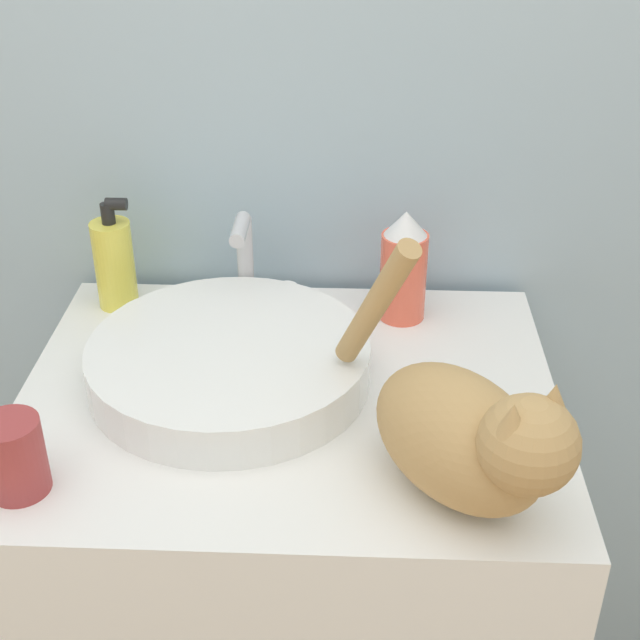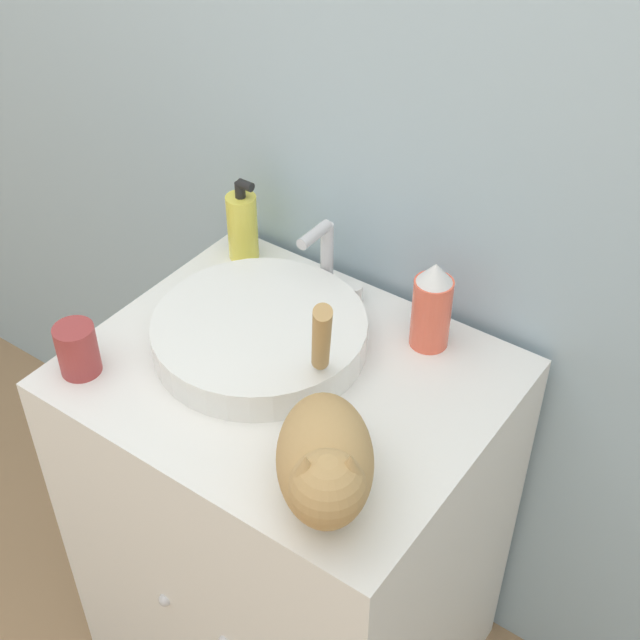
% 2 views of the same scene
% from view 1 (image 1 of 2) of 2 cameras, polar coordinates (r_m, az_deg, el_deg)
% --- Properties ---
extents(wall_back, '(6.00, 0.05, 2.50)m').
position_cam_1_polar(wall_back, '(1.29, -1.29, 19.64)').
color(wall_back, '#9EB7C6').
rests_on(wall_back, ground_plane).
extents(vanity_cabinet, '(0.70, 0.58, 0.83)m').
position_cam_1_polar(vanity_cabinet, '(1.44, -1.75, -18.25)').
color(vanity_cabinet, white).
rests_on(vanity_cabinet, ground_plane).
extents(sink_basin, '(0.37, 0.37, 0.06)m').
position_cam_1_polar(sink_basin, '(1.17, -5.82, -2.70)').
color(sink_basin, white).
rests_on(sink_basin, vanity_cabinet).
extents(faucet, '(0.15, 0.09, 0.15)m').
position_cam_1_polar(faucet, '(1.31, -4.82, 3.27)').
color(faucet, silver).
rests_on(faucet, vanity_cabinet).
extents(cat, '(0.27, 0.33, 0.27)m').
position_cam_1_polar(cat, '(0.96, 9.47, -7.18)').
color(cat, tan).
rests_on(cat, vanity_cabinet).
extents(soap_bottle, '(0.06, 0.06, 0.17)m').
position_cam_1_polar(soap_bottle, '(1.35, -13.02, 3.62)').
color(soap_bottle, '#EADB4C').
rests_on(soap_bottle, vanity_cabinet).
extents(spray_bottle, '(0.07, 0.07, 0.17)m').
position_cam_1_polar(spray_bottle, '(1.29, 5.38, 3.39)').
color(spray_bottle, '#EF6047').
rests_on(spray_bottle, vanity_cabinet).
extents(cup, '(0.07, 0.07, 0.09)m').
position_cam_1_polar(cup, '(1.04, -18.98, -8.26)').
color(cup, '#9E3838').
rests_on(cup, vanity_cabinet).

